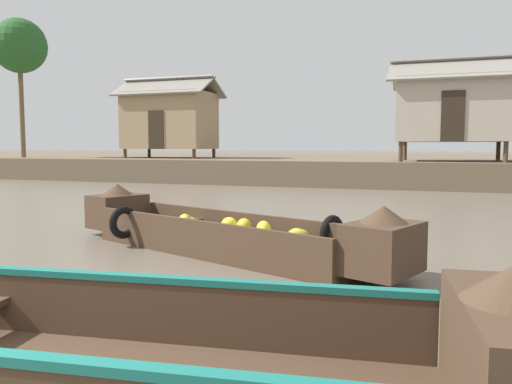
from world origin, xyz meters
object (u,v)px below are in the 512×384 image
Objects in this scene: viewer_boat at (59,350)px; stilt_house_mid_left at (452,108)px; stilt_house_left at (170,119)px; palm_tree_near at (19,47)px; banana_boat at (222,232)px.

stilt_house_mid_left is (2.58, 18.73, 2.71)m from viewer_boat.
stilt_house_left reaches higher than viewer_boat.
palm_tree_near is (-7.78, -1.48, 3.75)m from stilt_house_left.
palm_tree_near is (-17.39, 14.27, 6.33)m from banana_boat.
viewer_boat is 19.10m from stilt_house_mid_left.
stilt_house_left is 0.68× the size of palm_tree_near.
stilt_house_mid_left is (3.39, 14.33, 2.71)m from banana_boat.
banana_boat is at bearing -58.62° from stilt_house_left.
palm_tree_near is at bearing -169.24° from stilt_house_left.
stilt_house_left is at bearing 10.76° from palm_tree_near.
stilt_house_mid_left is at bearing 82.15° from viewer_boat.
stilt_house_mid_left is at bearing -6.24° from stilt_house_left.
viewer_boat is 22.83m from stilt_house_left.
palm_tree_near is at bearing 140.62° from banana_boat.
palm_tree_near is at bearing 134.26° from viewer_boat.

